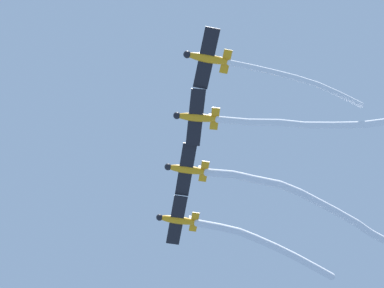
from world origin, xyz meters
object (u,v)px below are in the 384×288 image
Objects in this scene: airplane_left_wing at (186,169)px; airplane_right_wing at (196,117)px; airplane_slot at (207,58)px; airplane_lead at (177,220)px.

airplane_left_wing is 1.00× the size of airplane_right_wing.
airplane_left_wing is 1.00× the size of airplane_slot.
airplane_right_wing is 6.56m from airplane_slot.
airplane_lead is at bearing -86.03° from airplane_right_wing.
airplane_lead is 19.64m from airplane_slot.
airplane_left_wing is at bearing -86.03° from airplane_right_wing.
airplane_slot reaches higher than airplane_right_wing.
airplane_slot is at bearing 90.02° from airplane_lead.
airplane_right_wing is (-6.25, -1.92, -0.30)m from airplane_left_wing.
airplane_lead and airplane_right_wing have the same top height.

